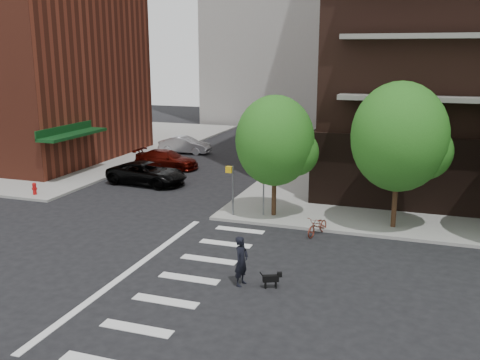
{
  "coord_description": "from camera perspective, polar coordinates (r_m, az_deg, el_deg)",
  "views": [
    {
      "loc": [
        10.94,
        -17.26,
        8.43
      ],
      "look_at": [
        3.0,
        6.0,
        2.5
      ],
      "focal_mm": 40.0,
      "sensor_mm": 36.0,
      "label": 1
    }
  ],
  "objects": [
    {
      "name": "tree_a",
      "position": [
        27.03,
        3.73,
        4.2
      ],
      "size": [
        4.0,
        4.0,
        5.9
      ],
      "color": "#301E11",
      "rests_on": "sidewalk_ne"
    },
    {
      "name": "fire_hydrant",
      "position": [
        33.91,
        -21.08,
        -0.79
      ],
      "size": [
        0.24,
        0.24,
        0.73
      ],
      "color": "#A50C0C",
      "rests_on": "sidewalk_nw"
    },
    {
      "name": "pedestrian_signal",
      "position": [
        27.42,
        -0.05,
        -0.31
      ],
      "size": [
        2.18,
        0.67,
        2.6
      ],
      "color": "slate",
      "rests_on": "sidewalk_ne"
    },
    {
      "name": "sidewalk_nw",
      "position": [
        54.65,
        -21.93,
        3.79
      ],
      "size": [
        31.0,
        33.0,
        0.15
      ],
      "primitive_type": "cube",
      "color": "gray",
      "rests_on": "ground"
    },
    {
      "name": "ground",
      "position": [
        22.1,
        -12.65,
        -9.2
      ],
      "size": [
        120.0,
        120.0,
        0.0
      ],
      "primitive_type": "plane",
      "color": "black",
      "rests_on": "ground"
    },
    {
      "name": "parked_car_black",
      "position": [
        35.13,
        -9.88,
        0.7
      ],
      "size": [
        2.88,
        5.45,
        1.46
      ],
      "primitive_type": "imported",
      "rotation": [
        0.0,
        0.0,
        1.48
      ],
      "color": "black",
      "rests_on": "ground"
    },
    {
      "name": "parked_car_silver",
      "position": [
        45.55,
        -5.9,
        3.74
      ],
      "size": [
        1.74,
        4.4,
        1.43
      ],
      "primitive_type": "imported",
      "rotation": [
        0.0,
        0.0,
        1.62
      ],
      "color": "#AEB0B6",
      "rests_on": "ground"
    },
    {
      "name": "scooter",
      "position": [
        25.42,
        8.29,
        -4.86
      ],
      "size": [
        1.11,
        1.85,
        0.92
      ],
      "primitive_type": "imported",
      "rotation": [
        0.0,
        0.0,
        -0.31
      ],
      "color": "maroon",
      "rests_on": "ground"
    },
    {
      "name": "parked_car_maroon",
      "position": [
        39.67,
        -7.83,
        2.2
      ],
      "size": [
        2.03,
        4.82,
        1.39
      ],
      "primitive_type": "imported",
      "rotation": [
        0.0,
        0.0,
        1.55
      ],
      "color": "#480A05",
      "rests_on": "ground"
    },
    {
      "name": "dog_walker",
      "position": [
        19.83,
        0.15,
        -8.63
      ],
      "size": [
        0.76,
        0.58,
        1.88
      ],
      "primitive_type": "imported",
      "rotation": [
        0.0,
        0.0,
        1.37
      ],
      "color": "black",
      "rests_on": "ground"
    },
    {
      "name": "dog",
      "position": [
        19.83,
        3.41,
        -10.42
      ],
      "size": [
        0.71,
        0.43,
        0.6
      ],
      "rotation": [
        0.0,
        0.0,
        0.42
      ],
      "color": "black",
      "rests_on": "ground"
    },
    {
      "name": "crosswalk",
      "position": [
        21.1,
        -7.44,
        -10.09
      ],
      "size": [
        3.85,
        13.0,
        0.01
      ],
      "color": "silver",
      "rests_on": "ground"
    },
    {
      "name": "tree_b",
      "position": [
        26.07,
        16.62,
        4.43
      ],
      "size": [
        4.5,
        4.5,
        6.65
      ],
      "color": "#301E11",
      "rests_on": "sidewalk_ne"
    }
  ]
}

